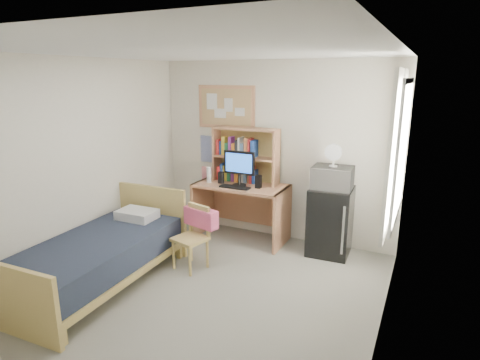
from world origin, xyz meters
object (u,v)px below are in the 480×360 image
at_px(desk_chair, 190,238).
at_px(speaker_right, 258,182).
at_px(bed, 98,262).
at_px(desk_fan, 334,156).
at_px(bulletin_board, 226,107).
at_px(speaker_left, 221,178).
at_px(monitor, 239,169).
at_px(microwave, 332,178).
at_px(desk, 241,212).
at_px(mini_fridge, 330,221).

distance_m(desk_chair, speaker_right, 1.29).
xyz_separation_m(bed, desk_fan, (2.20, 2.01, 1.08)).
bearing_deg(bulletin_board, speaker_left, -74.57).
distance_m(monitor, microwave, 1.32).
height_order(bulletin_board, desk, bulletin_board).
height_order(speaker_left, speaker_right, speaker_right).
xyz_separation_m(desk, mini_fridge, (1.31, 0.06, 0.05)).
height_order(speaker_right, microwave, microwave).
distance_m(monitor, speaker_right, 0.34).
distance_m(microwave, desk_fan, 0.28).
bearing_deg(bed, bulletin_board, 76.24).
bearing_deg(microwave, bed, -139.95).
bearing_deg(mini_fridge, desk, -179.65).
relative_size(desk, bed, 0.65).
xyz_separation_m(speaker_right, desk_fan, (1.01, 0.10, 0.43)).
bearing_deg(speaker_right, microwave, 6.14).
relative_size(speaker_right, microwave, 0.36).
xyz_separation_m(mini_fridge, speaker_left, (-1.61, -0.12, 0.46)).
distance_m(bed, speaker_right, 2.34).
xyz_separation_m(desk, bed, (-0.89, -1.97, -0.13)).
xyz_separation_m(bulletin_board, monitor, (0.41, -0.40, -0.83)).
xyz_separation_m(bulletin_board, desk, (0.41, -0.34, -1.50)).
distance_m(desk_chair, mini_fridge, 1.91).
distance_m(desk_chair, desk_fan, 2.12).
distance_m(monitor, desk_fan, 1.35).
relative_size(bed, speaker_left, 12.14).
height_order(mini_fridge, speaker_left, speaker_left).
bearing_deg(bulletin_board, mini_fridge, -9.16).
xyz_separation_m(desk, desk_chair, (-0.16, -1.15, -0.01)).
relative_size(bulletin_board, desk, 0.70).
distance_m(mini_fridge, speaker_left, 1.68).
distance_m(speaker_left, desk_fan, 1.67).
relative_size(desk_chair, speaker_right, 4.38).
bearing_deg(desk_fan, speaker_right, -176.51).
distance_m(mini_fridge, speaker_right, 1.12).
bearing_deg(desk, speaker_left, -168.69).
bearing_deg(desk_fan, mini_fridge, 90.00).
xyz_separation_m(bulletin_board, bed, (-0.48, -2.31, -1.64)).
bearing_deg(speaker_left, desk_fan, 3.86).
height_order(microwave, desk_fan, desk_fan).
bearing_deg(bulletin_board, microwave, -9.81).
height_order(monitor, speaker_right, monitor).
height_order(desk_chair, mini_fridge, mini_fridge).
distance_m(desk_chair, bed, 1.11).
height_order(desk_chair, microwave, microwave).
height_order(speaker_right, desk_fan, desk_fan).
distance_m(bulletin_board, desk, 1.59).
relative_size(desk_chair, desk_fan, 2.98).
distance_m(desk_chair, monitor, 1.30).
distance_m(desk, speaker_right, 0.60).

